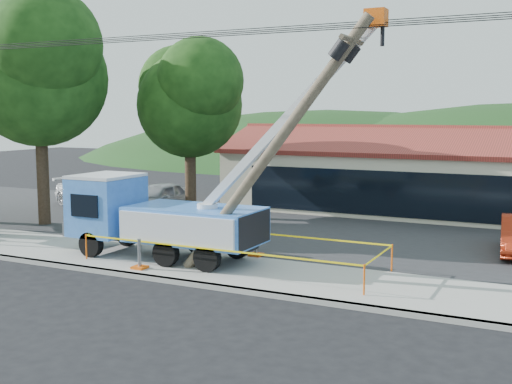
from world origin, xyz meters
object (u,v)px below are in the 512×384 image
at_px(leaning_pole, 280,139).
at_px(car_silver, 158,217).
at_px(car_white, 91,208).
at_px(utility_truck, 160,215).

distance_m(leaning_pole, car_silver, 14.69).
relative_size(leaning_pole, car_white, 1.53).
bearing_deg(car_white, utility_truck, -111.12).
xyz_separation_m(utility_truck, car_silver, (-5.75, 8.04, -1.71)).
bearing_deg(leaning_pole, car_white, 148.70).
relative_size(car_silver, car_white, 0.93).
height_order(leaning_pole, car_silver, leaning_pole).
xyz_separation_m(utility_truck, car_white, (-10.81, 8.85, -1.71)).
bearing_deg(utility_truck, car_white, 140.70).
height_order(utility_truck, leaning_pole, utility_truck).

